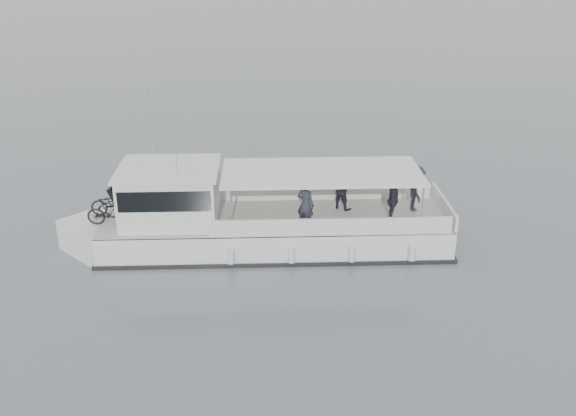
% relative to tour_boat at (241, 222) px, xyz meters
% --- Properties ---
extents(ground, '(1400.00, 1400.00, 0.00)m').
position_rel_tour_boat_xyz_m(ground, '(0.27, 0.55, -1.00)').
color(ground, slate).
rests_on(ground, ground).
extents(tour_boat, '(14.22, 7.77, 6.08)m').
position_rel_tour_boat_xyz_m(tour_boat, '(0.00, 0.00, 0.00)').
color(tour_boat, white).
rests_on(tour_boat, ground).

